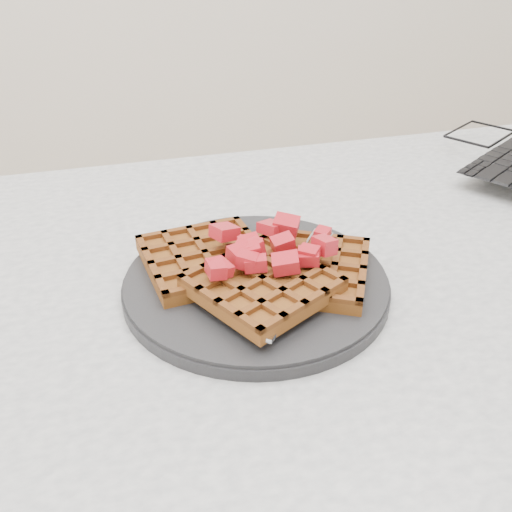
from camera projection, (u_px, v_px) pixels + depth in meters
name	position (u px, v px, depth m)	size (l,w,h in m)	color
table	(382.00, 362.00, 0.66)	(1.20, 0.80, 0.75)	silver
plate	(256.00, 283.00, 0.58)	(0.27, 0.27, 0.02)	black
waffles	(257.00, 269.00, 0.57)	(0.24, 0.22, 0.03)	brown
strawberry_pile	(256.00, 244.00, 0.56)	(0.15, 0.15, 0.02)	#9A0412
fork	(301.00, 284.00, 0.55)	(0.02, 0.18, 0.02)	silver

